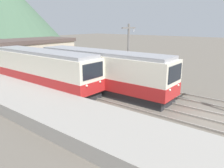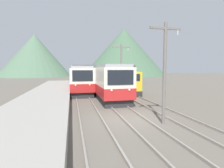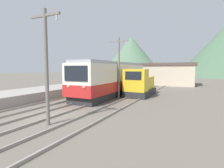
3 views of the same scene
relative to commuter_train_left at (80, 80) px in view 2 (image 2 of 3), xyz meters
The scene contains 12 objects.
ground_plane 15.55m from the commuter_train_left, 80.32° to the right, with size 200.00×200.00×0.00m, color #665E54.
platform_left 15.72m from the commuter_train_left, 103.47° to the right, with size 4.50×54.00×0.87m, color gray.
track_left 15.32m from the commuter_train_left, 90.00° to the right, with size 1.54×60.00×0.14m.
track_center 15.58m from the commuter_train_left, 79.59° to the right, with size 1.54×60.00×0.14m.
track_right 16.39m from the commuter_train_left, 69.16° to the right, with size 1.54×60.00×0.14m.
commuter_train_left is the anchor object (origin of this frame).
commuter_train_center 5.72m from the commuter_train_left, 60.68° to the right, with size 2.84×14.41×3.79m.
shunting_locomotive 7.39m from the commuter_train_left, 38.14° to the right, with size 2.40×5.31×3.00m.
catenary_mast_near 17.17m from the commuter_train_left, 75.40° to the right, with size 2.00×0.20×6.13m.
catenary_mast_mid 8.42m from the commuter_train_left, 58.52° to the right, with size 2.00×0.20×6.13m.
station_building 11.98m from the commuter_train_left, 64.03° to the left, with size 12.60×6.30×4.06m.
mountain_backdrop 56.40m from the commuter_train_left, 78.35° to the left, with size 73.96×39.46×22.25m.
Camera 2 is at (-3.76, -10.88, 3.42)m, focal length 28.00 mm.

